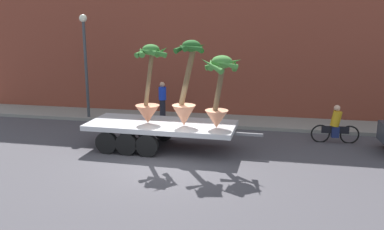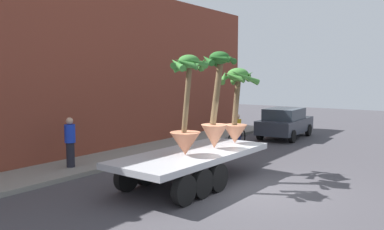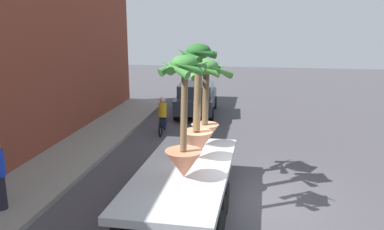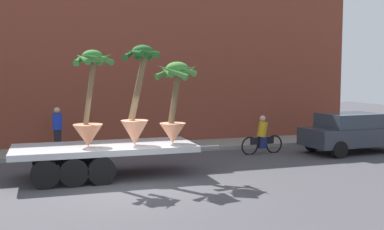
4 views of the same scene
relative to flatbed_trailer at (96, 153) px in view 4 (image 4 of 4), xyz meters
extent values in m
plane|color=#423F44|center=(0.82, -1.68, -0.75)|extent=(60.00, 60.00, 0.00)
cube|color=gray|center=(0.82, 4.42, -0.68)|extent=(24.00, 2.20, 0.15)
cube|color=brown|center=(0.82, 6.12, 2.76)|extent=(24.00, 1.20, 7.02)
cube|color=#B7BABF|center=(0.26, -0.01, 0.14)|extent=(5.51, 2.33, 0.18)
cylinder|color=black|center=(-1.47, 1.06, -0.35)|extent=(0.80, 0.24, 0.80)
cylinder|color=black|center=(-1.51, -1.00, -0.35)|extent=(0.80, 0.24, 0.80)
cylinder|color=black|center=(-0.70, 1.05, -0.35)|extent=(0.80, 0.24, 0.80)
cylinder|color=black|center=(-0.74, -1.02, -0.35)|extent=(0.80, 0.24, 0.80)
cylinder|color=black|center=(0.06, 1.03, -0.35)|extent=(0.80, 0.24, 0.80)
cylinder|color=black|center=(0.02, -1.03, -0.35)|extent=(0.80, 0.24, 0.80)
cube|color=slate|center=(3.50, -0.07, -0.01)|extent=(1.00, 0.12, 0.10)
cone|color=#C17251|center=(-0.24, -0.10, 0.56)|extent=(0.89, 0.89, 0.66)
cylinder|color=brown|center=(-0.15, -0.10, 1.90)|extent=(0.45, 0.16, 2.03)
ellipsoid|color=#387A33|center=(-0.06, -0.10, 2.92)|extent=(0.62, 0.62, 0.39)
cone|color=#387A33|center=(0.24, -0.04, 2.84)|extent=(0.31, 0.67, 0.41)
cone|color=#387A33|center=(0.25, 0.20, 2.84)|extent=(0.75, 0.78, 0.51)
cone|color=#387A33|center=(-0.15, 0.23, 2.87)|extent=(0.73, 0.38, 0.36)
cone|color=#387A33|center=(-0.40, 0.07, 2.84)|extent=(0.52, 0.79, 0.46)
cone|color=#387A33|center=(-0.37, -0.24, 2.86)|extent=(0.47, 0.73, 0.40)
cone|color=#387A33|center=(-0.10, -0.44, 2.88)|extent=(0.74, 0.28, 0.34)
cone|color=#387A33|center=(0.21, -0.40, 2.85)|extent=(0.76, 0.70, 0.45)
cone|color=tan|center=(2.36, -0.26, 0.54)|extent=(0.83, 0.83, 0.63)
cylinder|color=brown|center=(2.44, -0.26, 1.70)|extent=(0.45, 0.19, 1.70)
ellipsoid|color=#428438|center=(2.51, -0.26, 2.55)|extent=(0.73, 0.73, 0.45)
cone|color=#428438|center=(2.95, -0.21, 2.46)|extent=(0.31, 0.90, 0.56)
cone|color=#428438|center=(2.73, 0.18, 2.49)|extent=(0.99, 0.62, 0.46)
cone|color=#428438|center=(2.31, 0.17, 2.47)|extent=(0.96, 0.59, 0.54)
cone|color=#428438|center=(2.14, -0.33, 2.48)|extent=(0.33, 0.81, 0.43)
cone|color=#428438|center=(2.21, -0.68, 2.48)|extent=(0.97, 0.77, 0.55)
cone|color=#428438|center=(2.72, -0.59, 2.50)|extent=(0.79, 0.59, 0.39)
cone|color=tan|center=(1.16, -0.20, 0.60)|extent=(0.85, 0.85, 0.75)
cylinder|color=brown|center=(1.30, -0.20, 2.03)|extent=(0.65, 0.20, 2.09)
ellipsoid|color=#235B23|center=(1.43, -0.20, 3.08)|extent=(0.65, 0.65, 0.41)
cone|color=#235B23|center=(1.76, -0.15, 3.00)|extent=(0.29, 0.72, 0.42)
cone|color=#235B23|center=(1.59, 0.11, 3.00)|extent=(0.73, 0.51, 0.43)
cone|color=#235B23|center=(1.10, 0.04, 3.01)|extent=(0.65, 0.79, 0.44)
cone|color=#235B23|center=(1.15, -0.37, 3.04)|extent=(0.53, 0.69, 0.30)
cone|color=#235B23|center=(1.50, -0.55, 3.04)|extent=(0.77, 0.33, 0.34)
torus|color=black|center=(7.25, 2.13, -0.41)|extent=(0.74, 0.11, 0.74)
torus|color=black|center=(6.16, 2.05, -0.41)|extent=(0.74, 0.11, 0.74)
cube|color=black|center=(6.71, 2.09, -0.23)|extent=(1.04, 0.13, 0.28)
cylinder|color=gold|center=(6.71, 2.09, 0.22)|extent=(0.46, 0.37, 0.65)
sphere|color=tan|center=(6.71, 2.09, 0.64)|extent=(0.24, 0.24, 0.24)
cube|color=navy|center=(6.71, 2.09, -0.31)|extent=(0.30, 0.26, 0.44)
cube|color=#2D333D|center=(10.30, 1.21, -0.08)|extent=(4.22, 1.99, 0.70)
cube|color=#2D3842|center=(10.09, 1.20, 0.55)|extent=(2.35, 1.72, 0.56)
cylinder|color=black|center=(11.60, 2.12, -0.43)|extent=(0.65, 0.23, 0.64)
cylinder|color=black|center=(8.92, 1.97, -0.43)|extent=(0.65, 0.23, 0.64)
cylinder|color=black|center=(9.00, 0.30, -0.43)|extent=(0.65, 0.23, 0.64)
cylinder|color=black|center=(-0.94, 4.29, -0.18)|extent=(0.28, 0.28, 0.85)
cylinder|color=#1938C6|center=(-0.94, 4.29, 0.56)|extent=(0.36, 0.36, 0.62)
sphere|color=tan|center=(-0.94, 4.29, 0.99)|extent=(0.24, 0.24, 0.24)
camera|label=1|loc=(4.36, -13.92, 3.87)|focal=37.63mm
camera|label=2|loc=(-9.12, -6.76, 2.50)|focal=36.47mm
camera|label=3|loc=(-8.93, -1.72, 3.90)|focal=37.13mm
camera|label=4|loc=(-1.70, -14.22, 2.45)|focal=43.58mm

